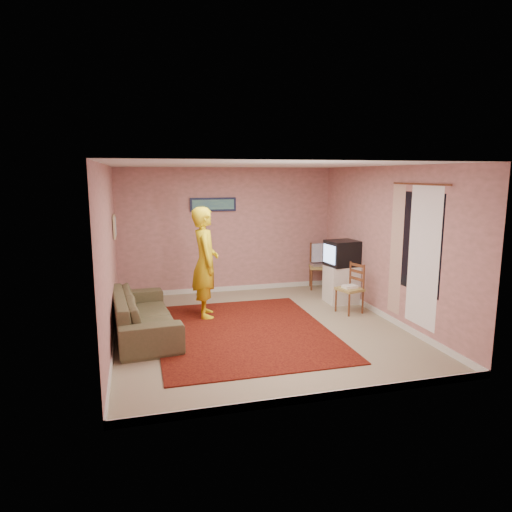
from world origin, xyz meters
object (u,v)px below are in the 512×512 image
object	(u,v)px
tv_cabinet	(341,284)
crt_tv	(342,253)
chair_b	(350,283)
chair_a	(320,261)
sofa	(144,314)
person	(205,263)

from	to	relation	value
tv_cabinet	crt_tv	xyz separation A→B (m)	(-0.01, -0.00, 0.61)
crt_tv	tv_cabinet	bearing A→B (deg)	0.00
chair_b	chair_a	bearing A→B (deg)	158.01
sofa	person	world-z (taller)	person
crt_tv	person	xyz separation A→B (m)	(-2.67, -0.21, -0.01)
tv_cabinet	sofa	bearing A→B (deg)	-167.23
crt_tv	sofa	xyz separation A→B (m)	(-3.74, -0.85, -0.64)
sofa	person	distance (m)	1.40
sofa	person	size ratio (longest dim) A/B	1.16
tv_cabinet	crt_tv	bearing A→B (deg)	-173.02
person	tv_cabinet	bearing A→B (deg)	-82.08
chair_a	sofa	world-z (taller)	chair_a
crt_tv	person	size ratio (longest dim) A/B	0.33
chair_a	tv_cabinet	bearing A→B (deg)	-74.16
person	chair_a	bearing A→B (deg)	-60.27
crt_tv	sofa	distance (m)	3.89
crt_tv	chair_b	distance (m)	0.80
sofa	person	xyz separation A→B (m)	(1.07, 0.64, 0.63)
chair_b	tv_cabinet	bearing A→B (deg)	150.74
tv_cabinet	chair_a	size ratio (longest dim) A/B	1.32
crt_tv	chair_a	size ratio (longest dim) A/B	1.14
chair_a	person	bearing A→B (deg)	-136.58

